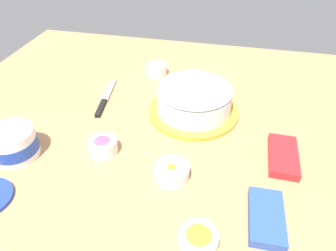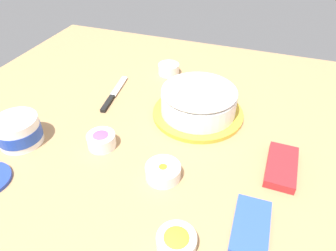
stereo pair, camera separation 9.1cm
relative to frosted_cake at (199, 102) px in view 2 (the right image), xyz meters
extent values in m
plane|color=tan|center=(-0.20, 0.09, -0.05)|extent=(1.54, 1.54, 0.00)
cylinder|color=gold|center=(0.00, 0.00, -0.04)|extent=(0.29, 0.29, 0.01)
cylinder|color=pink|center=(0.00, 0.00, -0.01)|extent=(0.22, 0.22, 0.06)
cylinder|color=white|center=(0.00, 0.00, 0.00)|extent=(0.24, 0.24, 0.07)
ellipsoid|color=white|center=(0.00, 0.00, 0.04)|extent=(0.24, 0.24, 0.04)
cylinder|color=white|center=(-0.30, 0.45, -0.01)|extent=(0.12, 0.12, 0.08)
cylinder|color=#2347B2|center=(-0.30, 0.45, -0.01)|extent=(0.13, 0.13, 0.04)
cylinder|color=white|center=(-0.30, 0.45, 0.02)|extent=(0.11, 0.11, 0.01)
cube|color=silver|center=(0.07, 0.32, -0.05)|extent=(0.14, 0.04, 0.00)
cube|color=black|center=(-0.05, 0.31, -0.05)|extent=(0.10, 0.03, 0.01)
cylinder|color=white|center=(-0.24, 0.22, -0.03)|extent=(0.08, 0.08, 0.04)
cylinder|color=#B251C6|center=(-0.24, 0.22, -0.02)|extent=(0.07, 0.07, 0.01)
ellipsoid|color=#B251C6|center=(-0.24, 0.22, -0.02)|extent=(0.06, 0.06, 0.02)
cylinder|color=white|center=(0.23, 0.18, -0.03)|extent=(0.08, 0.08, 0.04)
cylinder|color=blue|center=(0.23, 0.18, -0.03)|extent=(0.07, 0.07, 0.01)
ellipsoid|color=blue|center=(0.23, 0.18, -0.02)|extent=(0.06, 0.06, 0.02)
cylinder|color=white|center=(-0.47, -0.08, -0.04)|extent=(0.08, 0.08, 0.03)
cylinder|color=yellow|center=(-0.47, -0.08, -0.03)|extent=(0.07, 0.07, 0.01)
ellipsoid|color=yellow|center=(-0.47, -0.08, -0.02)|extent=(0.06, 0.06, 0.02)
cylinder|color=white|center=(-0.29, 0.01, -0.03)|extent=(0.09, 0.09, 0.04)
cylinder|color=orange|center=(-0.29, 0.01, -0.03)|extent=(0.08, 0.08, 0.01)
ellipsoid|color=orange|center=(-0.29, 0.01, -0.02)|extent=(0.06, 0.06, 0.02)
cube|color=red|center=(-0.16, -0.27, -0.04)|extent=(0.16, 0.08, 0.02)
cube|color=#2D51B2|center=(-0.38, -0.22, -0.04)|extent=(0.15, 0.08, 0.02)
camera|label=1|loc=(-0.83, -0.10, 0.54)|focal=32.88mm
camera|label=2|loc=(-0.80, -0.18, 0.54)|focal=32.88mm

